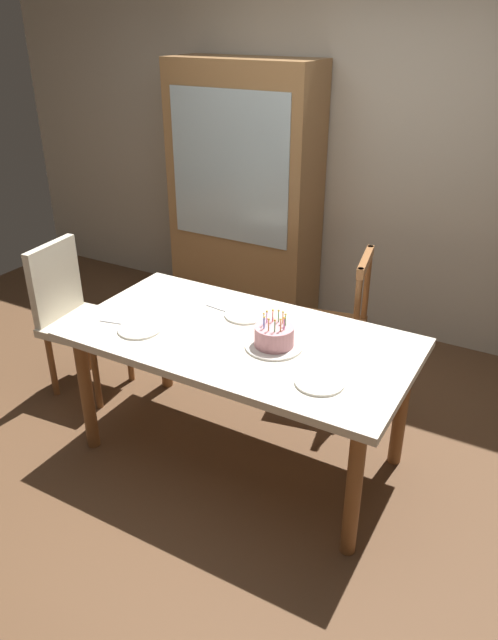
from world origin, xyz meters
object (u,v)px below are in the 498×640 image
at_px(chair_spindle_back, 331,329).
at_px(chair_upholstered, 73,311).
at_px(dining_table, 240,351).
at_px(plate_near_guest, 320,382).
at_px(birthday_cake, 274,338).
at_px(china_cabinet, 245,195).
at_px(plate_near_celebrant, 140,329).
at_px(plate_far_side, 245,315).

distance_m(chair_spindle_back, chair_upholstered, 1.59).
distance_m(dining_table, chair_upholstered, 1.26).
bearing_deg(plate_near_guest, birthday_cake, 149.87).
bearing_deg(china_cabinet, birthday_cake, -56.00).
height_order(chair_spindle_back, chair_upholstered, same).
bearing_deg(chair_upholstered, dining_table, -4.18).
bearing_deg(chair_spindle_back, plate_near_guest, -71.20).
xyz_separation_m(plate_near_celebrant, chair_upholstered, (-0.77, 0.29, -0.21)).
xyz_separation_m(birthday_cake, chair_upholstered, (-1.44, 0.11, -0.26)).
xyz_separation_m(chair_upholstered, china_cabinet, (0.38, 1.47, 0.42)).
xyz_separation_m(birthday_cake, plate_far_side, (-0.28, 0.22, -0.04)).
height_order(birthday_cake, china_cabinet, china_cabinet).
height_order(plate_near_guest, chair_spindle_back, chair_spindle_back).
bearing_deg(plate_far_side, chair_upholstered, -174.57).
height_order(plate_far_side, china_cabinet, china_cabinet).
bearing_deg(chair_upholstered, plate_near_celebrant, -20.68).
relative_size(dining_table, plate_far_side, 7.80).
xyz_separation_m(plate_near_celebrant, plate_far_side, (0.39, 0.40, 0.00)).
bearing_deg(chair_spindle_back, plate_near_celebrant, -123.87).
height_order(chair_spindle_back, china_cabinet, china_cabinet).
relative_size(dining_table, china_cabinet, 0.90).
relative_size(birthday_cake, china_cabinet, 0.15).
height_order(dining_table, china_cabinet, china_cabinet).
height_order(plate_near_guest, china_cabinet, china_cabinet).
relative_size(plate_near_guest, chair_spindle_back, 0.23).
bearing_deg(chair_spindle_back, china_cabinet, 143.18).
xyz_separation_m(plate_far_side, chair_spindle_back, (0.27, 0.57, -0.28)).
relative_size(plate_near_celebrant, chair_spindle_back, 0.23).
distance_m(plate_far_side, chair_spindle_back, 0.69).
bearing_deg(plate_near_guest, chair_spindle_back, 108.80).
distance_m(plate_near_celebrant, plate_near_guest, 0.99).
height_order(chair_upholstered, china_cabinet, china_cabinet).
bearing_deg(plate_near_celebrant, china_cabinet, 102.61).
bearing_deg(chair_upholstered, plate_near_guest, -9.43).
distance_m(dining_table, plate_far_side, 0.24).
distance_m(dining_table, plate_near_guest, 0.56).
bearing_deg(plate_near_guest, china_cabinet, 128.10).
distance_m(birthday_cake, plate_near_celebrant, 0.70).
distance_m(plate_near_celebrant, china_cabinet, 1.81).
xyz_separation_m(dining_table, china_cabinet, (-0.87, 1.56, 0.30)).
bearing_deg(plate_near_celebrant, plate_near_guest, 0.00).
bearing_deg(dining_table, birthday_cake, -5.03).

